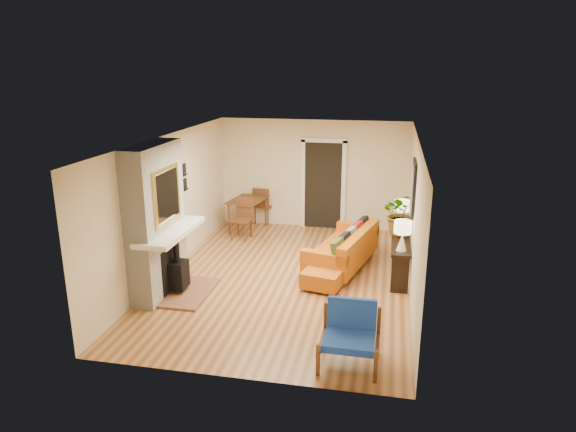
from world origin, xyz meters
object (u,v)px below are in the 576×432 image
ottoman (323,278)px  houseplant (402,214)px  lamp_near (402,232)px  sofa (346,249)px  console_table (400,246)px  blue_chair (350,331)px  lamp_far (402,210)px  dining_table (250,206)px

ottoman → houseplant: houseplant is taller
houseplant → lamp_near: bearing=-89.4°
sofa → console_table: 1.07m
ottoman → sofa: bearing=74.4°
sofa → ottoman: (-0.30, -1.09, -0.17)m
blue_chair → lamp_far: lamp_far is taller
blue_chair → lamp_far: bearing=80.2°
dining_table → sofa: bearing=-37.0°
dining_table → lamp_near: 4.43m
console_table → lamp_near: (0.00, -0.67, 0.49)m
blue_chair → lamp_near: (0.67, 2.46, 0.62)m
dining_table → lamp_far: (3.47, -1.30, 0.45)m
dining_table → lamp_near: size_ratio=3.28×
lamp_near → houseplant: size_ratio=0.65×
ottoman → lamp_near: bearing=9.5°
sofa → ottoman: size_ratio=2.84×
blue_chair → dining_table: dining_table is taller
dining_table → console_table: dining_table is taller
houseplant → lamp_far: bearing=88.9°
lamp_near → dining_table: bearing=142.0°
sofa → blue_chair: bearing=-83.8°
lamp_far → houseplant: houseplant is taller
console_table → houseplant: (-0.01, 0.22, 0.56)m
blue_chair → sofa: bearing=96.2°
sofa → dining_table: size_ratio=1.26×
dining_table → lamp_near: bearing=-38.0°
console_table → houseplant: 0.61m
blue_chair → lamp_near: bearing=74.8°
sofa → blue_chair: (0.36, -3.33, 0.08)m
sofa → lamp_far: 1.36m
lamp_far → sofa: bearing=-152.2°
sofa → houseplant: houseplant is taller
console_table → dining_table: bearing=149.6°
console_table → blue_chair: bearing=-102.0°
console_table → lamp_far: 0.88m
lamp_near → houseplant: houseplant is taller
lamp_near → lamp_far: 1.41m
console_table → sofa: bearing=169.2°
blue_chair → houseplant: size_ratio=0.98×
dining_table → lamp_far: lamp_far is taller
dining_table → console_table: size_ratio=0.96×
sofa → ottoman: bearing=-105.6°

